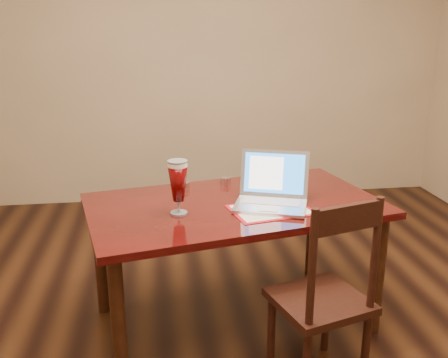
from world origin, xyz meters
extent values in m
plane|color=black|center=(0.00, 0.00, 0.00)|extent=(5.00, 5.00, 0.00)
cube|color=tan|center=(0.00, 2.50, 1.35)|extent=(4.50, 0.01, 2.70)
cube|color=#480909|center=(-0.06, 0.34, 0.69)|extent=(1.66, 1.15, 0.04)
cylinder|color=#351A0D|center=(-0.65, -0.14, 0.34)|extent=(0.07, 0.07, 0.67)
cylinder|color=#351A0D|center=(0.69, 0.14, 0.34)|extent=(0.07, 0.07, 0.67)
cylinder|color=#351A0D|center=(-0.80, 0.54, 0.34)|extent=(0.07, 0.07, 0.67)
cylinder|color=#351A0D|center=(0.54, 0.83, 0.34)|extent=(0.07, 0.07, 0.67)
cube|color=#AA0F19|center=(0.11, 0.20, 0.71)|extent=(0.45, 0.36, 0.00)
cube|color=silver|center=(0.11, 0.20, 0.72)|extent=(0.40, 0.32, 0.00)
cube|color=silver|center=(0.11, 0.23, 0.72)|extent=(0.42, 0.36, 0.02)
cube|color=silver|center=(0.13, 0.27, 0.73)|extent=(0.32, 0.21, 0.00)
cube|color=silver|center=(0.08, 0.16, 0.73)|extent=(0.11, 0.09, 0.00)
cube|color=silver|center=(0.16, 0.37, 0.85)|extent=(0.36, 0.19, 0.24)
cube|color=blue|center=(0.16, 0.37, 0.86)|extent=(0.32, 0.16, 0.20)
cube|color=white|center=(0.12, 0.38, 0.86)|extent=(0.19, 0.10, 0.17)
cylinder|color=silver|center=(-0.36, 0.21, 0.72)|extent=(0.08, 0.08, 0.01)
cylinder|color=silver|center=(-0.36, 0.21, 0.75)|extent=(0.01, 0.01, 0.06)
cylinder|color=white|center=(-0.36, 0.21, 0.97)|extent=(0.10, 0.10, 0.02)
cylinder|color=silver|center=(-0.36, 0.21, 0.98)|extent=(0.10, 0.10, 0.01)
cylinder|color=silver|center=(-0.31, 0.61, 0.73)|extent=(0.06, 0.06, 0.04)
cylinder|color=silver|center=(-0.06, 0.67, 0.73)|extent=(0.06, 0.06, 0.04)
cube|color=black|center=(0.25, -0.18, 0.40)|extent=(0.49, 0.47, 0.04)
cylinder|color=black|center=(0.45, -0.28, 0.19)|extent=(0.04, 0.04, 0.39)
cylinder|color=black|center=(0.06, -0.08, 0.19)|extent=(0.04, 0.04, 0.39)
cylinder|color=black|center=(0.36, 0.01, 0.19)|extent=(0.04, 0.04, 0.39)
cylinder|color=black|center=(0.14, -0.37, 0.68)|extent=(0.03, 0.03, 0.51)
cylinder|color=black|center=(0.45, -0.28, 0.68)|extent=(0.03, 0.03, 0.51)
cube|color=black|center=(0.30, -0.32, 0.87)|extent=(0.31, 0.12, 0.11)
camera|label=1|loc=(-0.45, -2.11, 1.61)|focal=40.00mm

